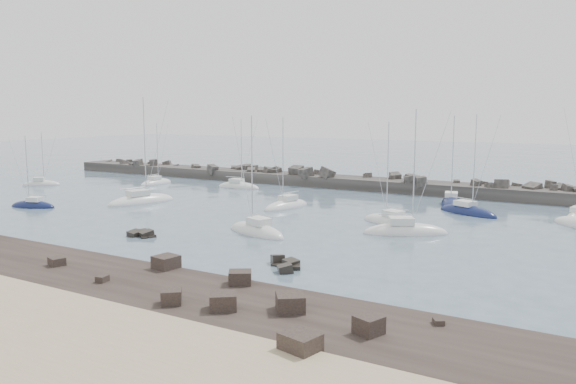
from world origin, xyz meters
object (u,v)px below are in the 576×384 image
object	(u,v)px
sailboat_9	(391,223)
sailboat_14	(468,213)
sailboat_1	(156,183)
sailboat_8	(451,203)
sailboat_3	(141,202)
sailboat_5	(257,232)
sailboat_2	(33,206)
sailboat_0	(41,185)
sailboat_4	(239,187)
sailboat_6	(286,207)
sailboat_7	(405,232)

from	to	relation	value
sailboat_9	sailboat_14	bearing A→B (deg)	61.26
sailboat_1	sailboat_8	size ratio (longest dim) A/B	0.88
sailboat_3	sailboat_8	bearing A→B (deg)	28.55
sailboat_8	sailboat_9	xyz separation A→B (m)	(-2.50, -17.56, -0.00)
sailboat_3	sailboat_1	bearing A→B (deg)	127.79
sailboat_3	sailboat_5	world-z (taller)	sailboat_3
sailboat_9	sailboat_2	bearing A→B (deg)	-163.53
sailboat_14	sailboat_9	bearing A→B (deg)	-118.74
sailboat_0	sailboat_14	bearing A→B (deg)	7.60
sailboat_5	sailboat_4	bearing A→B (deg)	128.21
sailboat_2	sailboat_8	bearing A→B (deg)	32.68
sailboat_0	sailboat_8	distance (m)	69.69
sailboat_1	sailboat_2	xyz separation A→B (m)	(3.01, -27.02, 0.00)
sailboat_1	sailboat_6	xyz separation A→B (m)	(33.05, -9.95, 0.01)
sailboat_1	sailboat_9	xyz separation A→B (m)	(49.12, -13.39, 0.01)
sailboat_0	sailboat_3	size ratio (longest dim) A/B	0.64
sailboat_1	sailboat_4	size ratio (longest dim) A/B	0.93
sailboat_6	sailboat_9	size ratio (longest dim) A/B	1.04
sailboat_7	sailboat_8	world-z (taller)	sailboat_7
sailboat_5	sailboat_7	bearing A→B (deg)	29.75
sailboat_14	sailboat_6	bearing A→B (deg)	-160.57
sailboat_3	sailboat_7	world-z (taller)	sailboat_3
sailboat_5	sailboat_3	bearing A→B (deg)	160.95
sailboat_0	sailboat_4	world-z (taller)	sailboat_4
sailboat_6	sailboat_2	bearing A→B (deg)	-150.40
sailboat_2	sailboat_9	xyz separation A→B (m)	(46.11, 13.63, 0.01)
sailboat_5	sailboat_8	bearing A→B (deg)	66.33
sailboat_5	sailboat_6	bearing A→B (deg)	109.33
sailboat_7	sailboat_8	xyz separation A→B (m)	(-0.70, 21.93, -0.01)
sailboat_8	sailboat_14	size ratio (longest dim) A/B	0.99
sailboat_6	sailboat_0	bearing A→B (deg)	-178.04
sailboat_7	sailboat_2	bearing A→B (deg)	-169.37
sailboat_0	sailboat_9	bearing A→B (deg)	-1.53
sailboat_1	sailboat_3	xyz separation A→B (m)	(13.04, -16.82, 0.02)
sailboat_3	sailboat_8	xyz separation A→B (m)	(38.58, 20.99, -0.01)
sailboat_0	sailboat_14	size ratio (longest dim) A/B	0.75
sailboat_3	sailboat_4	size ratio (longest dim) A/B	1.28
sailboat_0	sailboat_14	world-z (taller)	sailboat_14
sailboat_3	sailboat_6	xyz separation A→B (m)	(20.01, 6.87, -0.00)
sailboat_4	sailboat_8	distance (m)	35.82
sailboat_5	sailboat_8	world-z (taller)	sailboat_5
sailboat_4	sailboat_8	xyz separation A→B (m)	(35.81, 0.91, 0.01)
sailboat_2	sailboat_3	distance (m)	14.31
sailboat_14	sailboat_0	bearing A→B (deg)	-172.40
sailboat_6	sailboat_14	distance (m)	23.60
sailboat_4	sailboat_14	distance (m)	39.86
sailboat_0	sailboat_8	xyz separation A→B (m)	(67.87, 15.81, 0.01)
sailboat_7	sailboat_8	size ratio (longest dim) A/B	1.06
sailboat_4	sailboat_5	distance (m)	36.77
sailboat_4	sailboat_9	distance (m)	37.23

